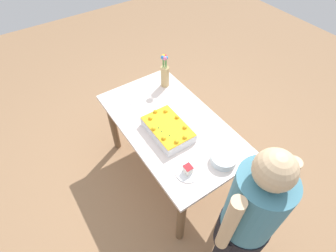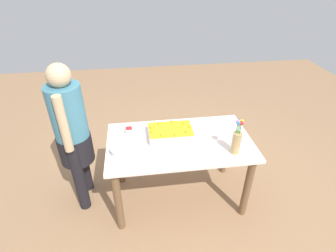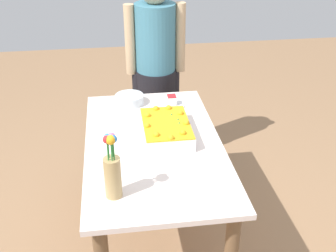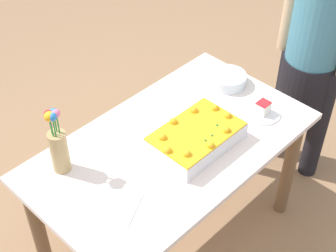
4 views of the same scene
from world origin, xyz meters
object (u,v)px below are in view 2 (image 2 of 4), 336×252
object	(u,v)px
serving_plate_with_slice	(129,132)
person_standing	(72,131)
fruit_bowl	(121,150)
sheet_cake	(171,132)
flower_vase	(237,139)
cake_knife	(215,128)

from	to	relation	value
serving_plate_with_slice	person_standing	world-z (taller)	person_standing
serving_plate_with_slice	fruit_bowl	xyz separation A→B (m)	(-0.07, -0.28, 0.01)
sheet_cake	serving_plate_with_slice	xyz separation A→B (m)	(-0.39, 0.09, -0.02)
flower_vase	serving_plate_with_slice	bearing A→B (deg)	155.98
flower_vase	person_standing	world-z (taller)	person_standing
serving_plate_with_slice	fruit_bowl	world-z (taller)	serving_plate_with_slice
cake_knife	person_standing	size ratio (longest dim) A/B	0.12
fruit_bowl	person_standing	world-z (taller)	person_standing
sheet_cake	flower_vase	world-z (taller)	flower_vase
flower_vase	person_standing	bearing A→B (deg)	165.83
flower_vase	person_standing	size ratio (longest dim) A/B	0.23
fruit_bowl	serving_plate_with_slice	bearing A→B (deg)	75.97
sheet_cake	flower_vase	distance (m)	0.62
cake_knife	fruit_bowl	xyz separation A→B (m)	(-0.92, -0.27, 0.03)
serving_plate_with_slice	person_standing	distance (m)	0.52
serving_plate_with_slice	cake_knife	distance (m)	0.85
person_standing	sheet_cake	bearing A→B (deg)	-2.63
serving_plate_with_slice	person_standing	xyz separation A→B (m)	(-0.51, -0.05, 0.10)
serving_plate_with_slice	cake_knife	xyz separation A→B (m)	(0.85, -0.01, -0.02)
sheet_cake	serving_plate_with_slice	size ratio (longest dim) A/B	2.29
flower_vase	person_standing	xyz separation A→B (m)	(-1.43, 0.36, -0.02)
cake_knife	person_standing	bearing A→B (deg)	-25.61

